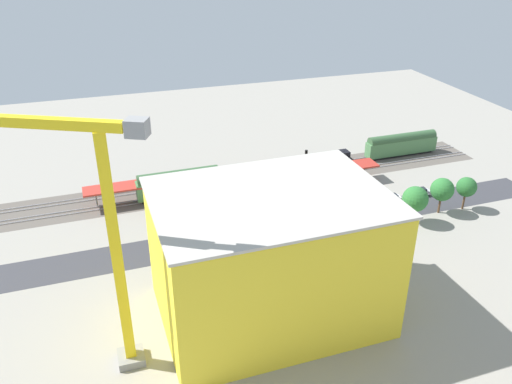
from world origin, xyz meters
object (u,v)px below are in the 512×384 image
object	(u,v)px
platform_canopy_far	(202,176)
parked_car_6	(243,222)
street_tree_0	(442,190)
traffic_light	(307,217)
parked_car_2	(367,203)
passenger_coach	(401,144)
freight_coach_far	(179,183)
street_tree_3	(240,228)
street_tree_2	(415,199)
street_tree_1	(467,187)
parked_car_4	(306,213)
parked_car_3	(338,207)
locomotive	(327,159)
tower_crane	(101,233)
platform_canopy_near	(275,177)
parked_car_0	(420,192)
parked_car_1	(392,199)
box_truck_0	(281,236)
parked_car_5	(278,217)
construction_building	(270,258)

from	to	relation	value
platform_canopy_far	parked_car_6	size ratio (longest dim) A/B	12.19
street_tree_0	traffic_light	world-z (taller)	street_tree_0
platform_canopy_far	parked_car_2	size ratio (longest dim) A/B	12.56
traffic_light	passenger_coach	bearing A→B (deg)	-142.65
passenger_coach	platform_canopy_far	bearing A→B (deg)	4.50
freight_coach_far	street_tree_3	world-z (taller)	street_tree_3
street_tree_0	street_tree_2	world-z (taller)	street_tree_2
street_tree_1	parked_car_4	bearing A→B (deg)	-12.39
street_tree_3	parked_car_3	bearing A→B (deg)	-159.62
freight_coach_far	parked_car_6	xyz separation A→B (m)	(-9.77, 16.79, -2.58)
locomotive	tower_crane	world-z (taller)	tower_crane
tower_crane	parked_car_2	bearing A→B (deg)	-151.79
locomotive	freight_coach_far	bearing A→B (deg)	7.54
platform_canopy_near	tower_crane	size ratio (longest dim) A/B	1.43
platform_canopy_near	parked_car_0	distance (m)	32.76
parked_car_1	box_truck_0	bearing A→B (deg)	16.32
parked_car_1	parked_car_5	distance (m)	26.71
locomotive	parked_car_4	size ratio (longest dim) A/B	3.03
platform_canopy_near	parked_car_2	xyz separation A→B (m)	(-16.71, 12.26, -3.21)
parked_car_1	traffic_light	bearing A→B (deg)	18.94
platform_canopy_near	street_tree_1	distance (m)	40.80
parked_car_2	parked_car_4	size ratio (longest dim) A/B	0.87
parked_car_2	parked_car_3	size ratio (longest dim) A/B	0.98
traffic_light	platform_canopy_far	bearing A→B (deg)	-60.70
parked_car_2	street_tree_1	distance (m)	20.91
passenger_coach	tower_crane	world-z (taller)	tower_crane
passenger_coach	construction_building	distance (m)	72.89
parked_car_1	box_truck_0	size ratio (longest dim) A/B	0.44
platform_canopy_near	traffic_light	bearing A→B (deg)	87.98
parked_car_6	traffic_light	size ratio (longest dim) A/B	0.58
parked_car_6	construction_building	bearing A→B (deg)	82.04
street_tree_2	platform_canopy_far	bearing A→B (deg)	-35.95
platform_canopy_near	street_tree_3	xyz separation A→B (m)	(14.38, 20.91, 1.39)
freight_coach_far	parked_car_1	xyz separation A→B (m)	(-43.87, 17.10, -2.59)
parked_car_1	parked_car_5	size ratio (longest dim) A/B	0.94
box_truck_0	freight_coach_far	bearing A→B (deg)	-60.41
parked_car_1	traffic_light	distance (m)	25.47
parked_car_2	locomotive	bearing A→B (deg)	-92.61
parked_car_0	parked_car_6	distance (m)	41.57
parked_car_4	street_tree_2	size ratio (longest dim) A/B	0.59
platform_canopy_near	parked_car_1	world-z (taller)	platform_canopy_near
freight_coach_far	parked_car_2	distance (m)	41.44
parked_car_3	construction_building	size ratio (longest dim) A/B	0.13
locomotive	street_tree_1	bearing A→B (deg)	121.15
passenger_coach	parked_car_5	xyz separation A→B (m)	(42.70, 22.19, -2.46)
freight_coach_far	street_tree_0	world-z (taller)	street_tree_0
parked_car_2	traffic_light	size ratio (longest dim) A/B	0.56
platform_canopy_far	parked_car_2	distance (m)	37.02
passenger_coach	street_tree_0	distance (m)	31.07
platform_canopy_near	parked_car_0	bearing A→B (deg)	159.53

